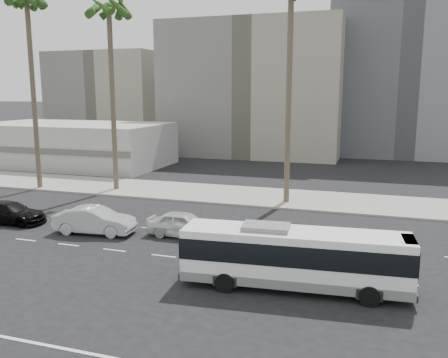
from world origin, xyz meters
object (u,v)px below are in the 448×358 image
at_px(car_a, 184,224).
at_px(palm_far, 27,2).
at_px(car_c, 10,213).
at_px(palm_mid, 109,13).
at_px(city_bus, 294,256).
at_px(car_b, 95,220).

relative_size(car_a, palm_far, 0.25).
height_order(car_a, palm_far, palm_far).
bearing_deg(car_a, car_c, 93.50).
relative_size(car_c, palm_mid, 0.29).
xyz_separation_m(city_bus, palm_mid, (-18.77, 16.48, 13.68)).
height_order(car_b, palm_mid, palm_mid).
xyz_separation_m(city_bus, car_a, (-7.66, 5.62, -0.74)).
height_order(car_a, palm_mid, palm_mid).
distance_m(city_bus, palm_mid, 28.48).
bearing_deg(palm_mid, palm_far, -167.25).
bearing_deg(car_a, palm_mid, 45.30).
xyz_separation_m(palm_mid, palm_far, (-6.95, -1.57, 0.96)).
height_order(city_bus, palm_mid, palm_mid).
height_order(car_c, palm_mid, palm_mid).
xyz_separation_m(city_bus, car_b, (-13.16, 4.52, -0.68)).
height_order(car_b, palm_far, palm_far).
relative_size(car_c, palm_far, 0.28).
distance_m(car_a, car_b, 5.61).
bearing_deg(palm_mid, car_a, -44.37).
distance_m(car_b, car_c, 6.75).
relative_size(city_bus, palm_far, 0.57).
height_order(city_bus, car_b, city_bus).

